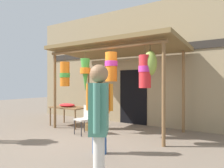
{
  "coord_description": "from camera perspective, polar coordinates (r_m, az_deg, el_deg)",
  "views": [
    {
      "loc": [
        3.57,
        -4.55,
        1.51
      ],
      "look_at": [
        -0.36,
        1.37,
        1.48
      ],
      "focal_mm": 33.81,
      "sensor_mm": 36.0,
      "label": 1
    }
  ],
  "objects": [
    {
      "name": "ground_plane",
      "position": [
        5.97,
        -4.55,
        -14.41
      ],
      "size": [
        30.0,
        30.0,
        0.0
      ],
      "primitive_type": "plane",
      "color": "#756656"
    },
    {
      "name": "shop_facade",
      "position": [
        7.94,
        6.77,
        4.99
      ],
      "size": [
        9.8,
        0.29,
        4.34
      ],
      "color": "#9E8966",
      "rests_on": "ground_plane"
    },
    {
      "name": "market_stall_canopy",
      "position": [
        6.63,
        0.4,
        7.66
      ],
      "size": [
        4.29,
        2.25,
        2.76
      ],
      "color": "brown",
      "rests_on": "ground_plane"
    },
    {
      "name": "display_table",
      "position": [
        7.63,
        -11.5,
        -6.55
      ],
      "size": [
        1.3,
        0.76,
        0.68
      ],
      "color": "brown",
      "rests_on": "ground_plane"
    },
    {
      "name": "flower_heap_on_table",
      "position": [
        7.66,
        -12.01,
        -5.6
      ],
      "size": [
        0.63,
        0.44,
        0.11
      ],
      "color": "red",
      "rests_on": "display_table"
    },
    {
      "name": "folding_chair",
      "position": [
        6.38,
        -7.28,
        -8.85
      ],
      "size": [
        0.48,
        0.48,
        0.84
      ],
      "color": "beige",
      "rests_on": "ground_plane"
    },
    {
      "name": "wicker_basket_by_table",
      "position": [
        6.99,
        -5.32,
        -11.37
      ],
      "size": [
        0.54,
        0.54,
        0.21
      ],
      "primitive_type": "cylinder",
      "color": "brown",
      "rests_on": "ground_plane"
    },
    {
      "name": "customer_foreground",
      "position": [
        4.54,
        -3.41,
        -5.83
      ],
      "size": [
        0.55,
        0.36,
        1.73
      ],
      "color": "#2D5193",
      "rests_on": "ground_plane"
    },
    {
      "name": "shopper_by_bananas",
      "position": [
        2.74,
        -3.52,
        -9.59
      ],
      "size": [
        0.39,
        0.52,
        1.75
      ],
      "color": "silver",
      "rests_on": "ground_plane"
    }
  ]
}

